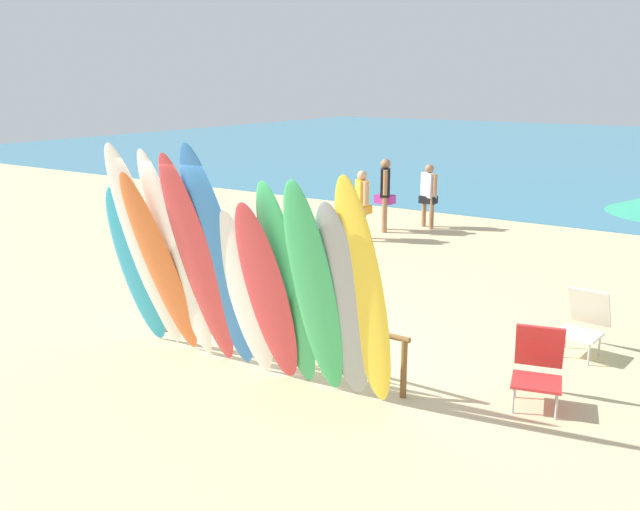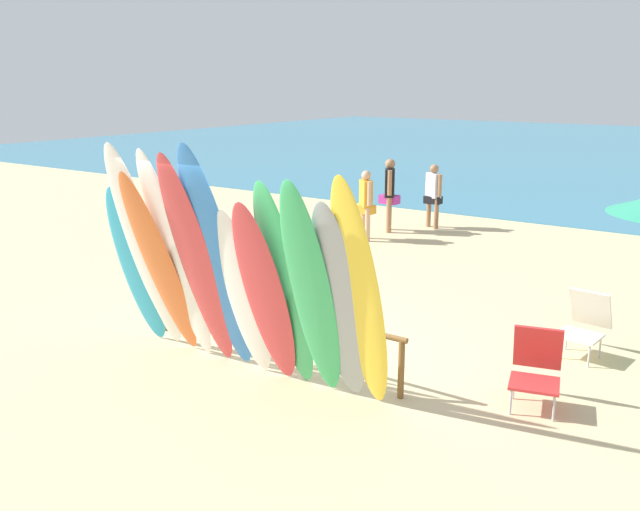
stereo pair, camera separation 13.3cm
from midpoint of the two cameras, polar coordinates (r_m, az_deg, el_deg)
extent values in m
plane|color=#D3BC8C|center=(20.98, 20.68, 4.31)|extent=(60.00, 60.00, 0.00)
cylinder|color=brown|center=(9.57, -12.42, -4.23)|extent=(0.07, 0.07, 0.67)
cylinder|color=brown|center=(7.48, 7.28, -9.36)|extent=(0.07, 0.07, 0.67)
cylinder|color=brown|center=(8.28, -3.87, -4.42)|extent=(3.75, 0.06, 0.06)
ellipsoid|color=#289EC6|center=(8.87, -14.58, -0.89)|extent=(0.63, 0.77, 2.13)
ellipsoid|color=white|center=(8.52, -13.90, 0.44)|extent=(0.60, 1.04, 2.68)
ellipsoid|color=orange|center=(8.28, -12.70, -0.91)|extent=(0.54, 1.09, 2.39)
ellipsoid|color=white|center=(8.10, -11.43, -0.27)|extent=(0.51, 0.96, 2.64)
ellipsoid|color=#D13D42|center=(7.82, -9.69, -0.76)|extent=(0.57, 1.10, 2.63)
ellipsoid|color=#337AD1|center=(7.64, -8.05, -0.60)|extent=(0.62, 1.11, 2.75)
ellipsoid|color=white|center=(7.64, -5.83, -3.29)|extent=(0.52, 0.75, 2.05)
ellipsoid|color=#D13D42|center=(7.35, -4.07, -3.38)|extent=(0.58, 0.90, 2.18)
ellipsoid|color=#38B266|center=(7.25, -2.44, -2.74)|extent=(0.51, 0.82, 2.40)
ellipsoid|color=#38B266|center=(6.96, -0.15, -3.18)|extent=(0.55, 0.98, 2.46)
ellipsoid|color=#999EA3|center=(6.93, 2.16, -4.16)|extent=(0.57, 0.85, 2.26)
ellipsoid|color=yellow|center=(6.74, 3.95, -3.52)|extent=(0.50, 0.86, 2.53)
cylinder|color=#9E704C|center=(16.23, 9.27, 3.63)|extent=(0.11, 0.11, 0.71)
cylinder|color=#9E704C|center=(16.00, 9.89, 3.45)|extent=(0.11, 0.11, 0.71)
cube|color=black|center=(16.07, 9.62, 4.59)|extent=(0.38, 0.24, 0.17)
cube|color=silver|center=(16.01, 9.67, 5.78)|extent=(0.42, 0.34, 0.56)
sphere|color=#9E704C|center=(15.96, 9.73, 7.13)|extent=(0.20, 0.20, 0.20)
cylinder|color=#9E704C|center=(16.20, 9.18, 6.00)|extent=(0.09, 0.09, 0.50)
cylinder|color=#9E704C|center=(15.82, 10.18, 5.77)|extent=(0.09, 0.09, 0.50)
cylinder|color=tan|center=(14.58, 4.24, 2.58)|extent=(0.11, 0.11, 0.72)
cylinder|color=tan|center=(14.86, 3.89, 2.81)|extent=(0.11, 0.11, 0.72)
cube|color=orange|center=(14.66, 4.08, 3.86)|extent=(0.39, 0.24, 0.17)
cube|color=orange|center=(14.60, 4.11, 5.17)|extent=(0.41, 0.39, 0.57)
sphere|color=tan|center=(14.54, 4.13, 6.67)|extent=(0.20, 0.20, 0.20)
cylinder|color=tan|center=(14.37, 4.40, 5.14)|extent=(0.09, 0.09, 0.50)
cylinder|color=tan|center=(14.82, 3.83, 5.44)|extent=(0.09, 0.09, 0.50)
cylinder|color=#9E704C|center=(15.46, 6.00, 3.35)|extent=(0.12, 0.12, 0.79)
cylinder|color=#9E704C|center=(15.78, 6.00, 3.58)|extent=(0.12, 0.12, 0.79)
cube|color=#B23399|center=(15.56, 6.03, 4.67)|extent=(0.43, 0.26, 0.19)
cube|color=black|center=(15.50, 6.07, 6.03)|extent=(0.38, 0.46, 0.62)
sphere|color=#9E704C|center=(15.45, 6.11, 7.58)|extent=(0.22, 0.22, 0.22)
cylinder|color=#9E704C|center=(15.24, 6.07, 6.02)|extent=(0.10, 0.10, 0.55)
cylinder|color=#9E704C|center=(15.76, 6.08, 6.29)|extent=(0.10, 0.10, 0.55)
cylinder|color=#B7B7BC|center=(7.44, 16.08, -11.63)|extent=(0.02, 0.02, 0.28)
cylinder|color=#B7B7BC|center=(7.44, 19.38, -11.91)|extent=(0.02, 0.02, 0.28)
cylinder|color=#B7B7BC|center=(7.78, 16.30, -10.45)|extent=(0.02, 0.02, 0.28)
cylinder|color=#B7B7BC|center=(7.78, 19.43, -10.72)|extent=(0.02, 0.02, 0.28)
cube|color=red|center=(7.54, 17.89, -10.10)|extent=(0.60, 0.56, 0.03)
cube|color=red|center=(7.74, 18.15, -7.31)|extent=(0.54, 0.34, 0.53)
cylinder|color=#B7B7BC|center=(9.00, 19.34, -7.24)|extent=(0.02, 0.02, 0.28)
cylinder|color=#B7B7BC|center=(8.88, 21.88, -7.78)|extent=(0.02, 0.02, 0.28)
cylinder|color=#B7B7BC|center=(9.34, 20.20, -6.54)|extent=(0.02, 0.02, 0.28)
cylinder|color=#B7B7BC|center=(9.22, 22.65, -7.05)|extent=(0.02, 0.02, 0.28)
cube|color=silver|center=(9.05, 21.10, -6.23)|extent=(0.54, 0.50, 0.03)
cube|color=silver|center=(9.28, 21.97, -4.10)|extent=(0.52, 0.31, 0.51)
camera|label=1|loc=(0.07, -89.58, 0.11)|focal=38.46mm
camera|label=2|loc=(0.07, 90.42, -0.11)|focal=38.46mm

